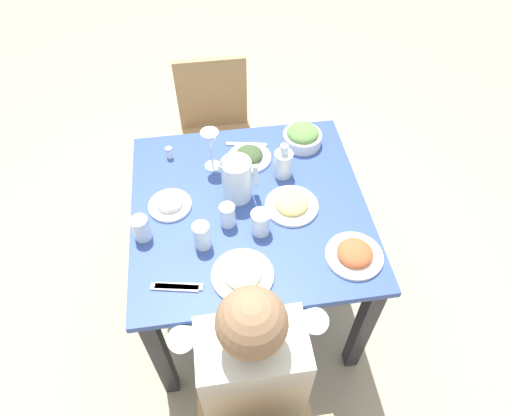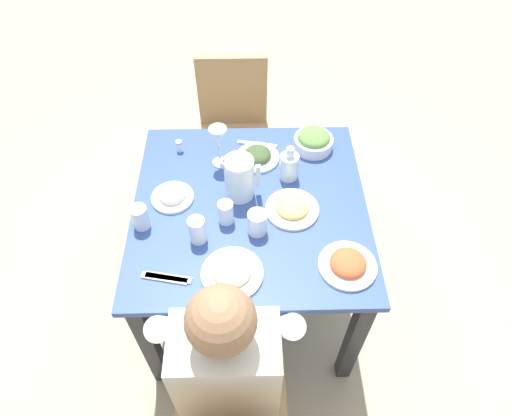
# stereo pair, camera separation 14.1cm
# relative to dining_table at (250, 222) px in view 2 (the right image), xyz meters

# --- Properties ---
(ground_plane) EXTENTS (8.00, 8.00, 0.00)m
(ground_plane) POSITION_rel_dining_table_xyz_m (0.00, 0.00, -0.62)
(ground_plane) COLOR tan
(dining_table) EXTENTS (0.95, 0.95, 0.73)m
(dining_table) POSITION_rel_dining_table_xyz_m (0.00, 0.00, 0.00)
(dining_table) COLOR #334C99
(dining_table) RESTS_ON ground_plane
(chair_far) EXTENTS (0.40, 0.40, 0.87)m
(chair_far) POSITION_rel_dining_table_xyz_m (-0.09, 0.78, -0.13)
(chair_far) COLOR tan
(chair_far) RESTS_ON ground_plane
(diner_near) EXTENTS (0.48, 0.53, 1.16)m
(diner_near) POSITION_rel_dining_table_xyz_m (-0.08, -0.58, 0.02)
(diner_near) COLOR silver
(diner_near) RESTS_ON ground_plane
(water_pitcher) EXTENTS (0.16, 0.12, 0.19)m
(water_pitcher) POSITION_rel_dining_table_xyz_m (-0.04, 0.06, 0.21)
(water_pitcher) COLOR silver
(water_pitcher) RESTS_ON dining_table
(salad_bowl) EXTENTS (0.18, 0.18, 0.09)m
(salad_bowl) POSITION_rel_dining_table_xyz_m (0.29, 0.34, 0.16)
(salad_bowl) COLOR white
(salad_bowl) RESTS_ON dining_table
(plate_rice_curry) EXTENTS (0.21, 0.21, 0.06)m
(plate_rice_curry) POSITION_rel_dining_table_xyz_m (0.35, -0.31, 0.13)
(plate_rice_curry) COLOR white
(plate_rice_curry) RESTS_ON dining_table
(plate_yoghurt) EXTENTS (0.17, 0.17, 0.06)m
(plate_yoghurt) POSITION_rel_dining_table_xyz_m (-0.32, 0.04, 0.13)
(plate_yoghurt) COLOR white
(plate_yoghurt) RESTS_ON dining_table
(plate_fries) EXTENTS (0.22, 0.22, 0.05)m
(plate_fries) POSITION_rel_dining_table_xyz_m (0.17, -0.04, 0.13)
(plate_fries) COLOR white
(plate_fries) RESTS_ON dining_table
(plate_dolmas) EXTENTS (0.19, 0.19, 0.05)m
(plate_dolmas) POSITION_rel_dining_table_xyz_m (0.04, 0.27, 0.13)
(plate_dolmas) COLOR white
(plate_dolmas) RESTS_ON dining_table
(plate_beans) EXTENTS (0.23, 0.23, 0.04)m
(plate_beans) POSITION_rel_dining_table_xyz_m (-0.07, -0.33, 0.13)
(plate_beans) COLOR white
(plate_beans) RESTS_ON dining_table
(water_glass_far_right) EXTENTS (0.06, 0.06, 0.10)m
(water_glass_far_right) POSITION_rel_dining_table_xyz_m (-0.09, -0.08, 0.16)
(water_glass_far_right) COLOR silver
(water_glass_far_right) RESTS_ON dining_table
(water_glass_near_left) EXTENTS (0.06, 0.06, 0.11)m
(water_glass_near_left) POSITION_rel_dining_table_xyz_m (-0.20, -0.17, 0.17)
(water_glass_near_left) COLOR silver
(water_glass_near_left) RESTS_ON dining_table
(water_glass_by_pitcher) EXTENTS (0.08, 0.08, 0.10)m
(water_glass_by_pitcher) POSITION_rel_dining_table_xyz_m (0.03, -0.13, 0.17)
(water_glass_by_pitcher) COLOR silver
(water_glass_by_pitcher) RESTS_ON dining_table
(water_glass_center) EXTENTS (0.07, 0.07, 0.10)m
(water_glass_center) POSITION_rel_dining_table_xyz_m (-0.42, -0.10, 0.17)
(water_glass_center) COLOR silver
(water_glass_center) RESTS_ON dining_table
(wine_glass) EXTENTS (0.08, 0.08, 0.20)m
(wine_glass) POSITION_rel_dining_table_xyz_m (-0.13, 0.24, 0.26)
(wine_glass) COLOR silver
(wine_glass) RESTS_ON dining_table
(oil_carafe) EXTENTS (0.08, 0.08, 0.16)m
(oil_carafe) POSITION_rel_dining_table_xyz_m (0.17, 0.15, 0.17)
(oil_carafe) COLOR silver
(oil_carafe) RESTS_ON dining_table
(salt_shaker) EXTENTS (0.03, 0.03, 0.05)m
(salt_shaker) POSITION_rel_dining_table_xyz_m (-0.31, 0.33, 0.14)
(salt_shaker) COLOR white
(salt_shaker) RESTS_ON dining_table
(fork_near) EXTENTS (0.17, 0.06, 0.01)m
(fork_near) POSITION_rel_dining_table_xyz_m (-0.30, -0.34, 0.12)
(fork_near) COLOR silver
(fork_near) RESTS_ON dining_table
(knife_near) EXTENTS (0.18, 0.05, 0.01)m
(knife_near) POSITION_rel_dining_table_xyz_m (0.04, 0.36, 0.12)
(knife_near) COLOR silver
(knife_near) RESTS_ON dining_table
(fork_far) EXTENTS (0.17, 0.06, 0.01)m
(fork_far) POSITION_rel_dining_table_xyz_m (-0.31, -0.34, 0.12)
(fork_far) COLOR silver
(fork_far) RESTS_ON dining_table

